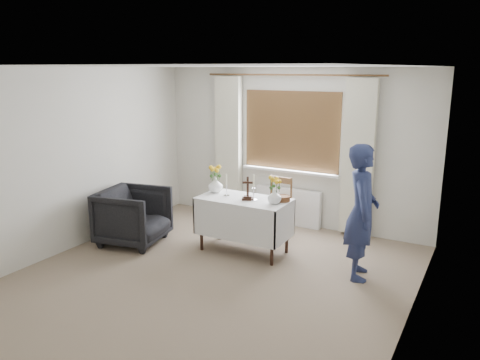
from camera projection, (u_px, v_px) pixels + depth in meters
name	position (u px, v px, depth m)	size (l,w,h in m)	color
ground	(207.00, 281.00, 5.58)	(5.00, 5.00, 0.00)	#86765C
altar_table	(244.00, 225.00, 6.41)	(1.24, 0.64, 0.76)	silver
wooden_chair	(275.00, 207.00, 7.08)	(0.40, 0.40, 0.87)	brown
armchair	(133.00, 216.00, 6.73)	(0.86, 0.89, 0.81)	black
person	(362.00, 212.00, 5.54)	(0.60, 0.39, 1.64)	navy
radiator	(288.00, 206.00, 7.57)	(1.10, 0.10, 0.60)	white
wooden_cross	(248.00, 188.00, 6.22)	(0.15, 0.11, 0.32)	black
candlestick_left	(226.00, 185.00, 6.41)	(0.09, 0.09, 0.31)	white
candlestick_right	(254.00, 188.00, 6.20)	(0.10, 0.10, 0.35)	white
flower_vase_left	(216.00, 185.00, 6.61)	(0.21, 0.21, 0.21)	white
flower_vase_right	(274.00, 196.00, 6.07)	(0.18, 0.18, 0.19)	white
wicker_basket	(283.00, 198.00, 6.19)	(0.19, 0.19, 0.07)	brown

